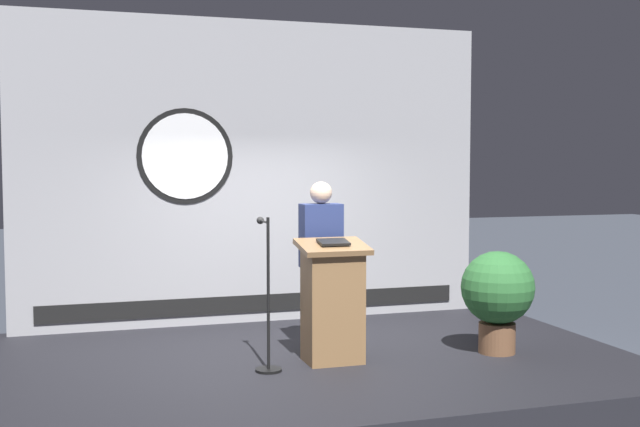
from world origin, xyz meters
The scene contains 7 objects.
ground_plane centered at (0.00, 0.00, 0.00)m, with size 40.00×40.00×0.00m, color #383D47.
stage_platform centered at (0.00, 0.00, 0.15)m, with size 6.40×4.00×0.30m, color black.
banner_display centered at (-0.02, 1.85, 2.05)m, with size 5.52×0.12×3.52m.
podium centered at (0.27, -0.22, 0.87)m, with size 0.64×0.50×1.17m.
speaker_person centered at (0.30, 0.26, 1.16)m, with size 0.40×0.26×1.69m.
microphone_stand centered at (-0.39, -0.33, 0.78)m, with size 0.24×0.46×1.39m.
potted_plant centered at (1.92, -0.37, 0.90)m, with size 0.72×0.72×1.01m.
Camera 1 is at (-2.01, -7.15, 2.19)m, focal length 44.05 mm.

